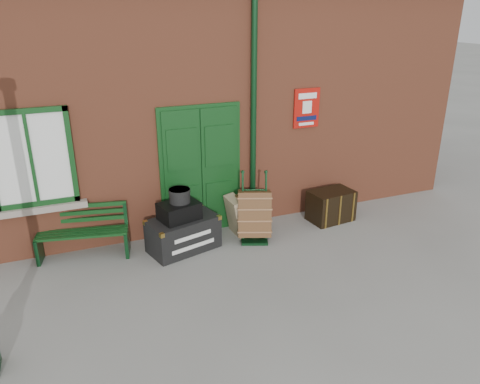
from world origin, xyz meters
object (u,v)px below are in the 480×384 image
houdini_trunk (183,234)px  dark_trunk (331,206)px  bench (83,230)px  porter_trolley (254,214)px

houdini_trunk → dark_trunk: (2.86, 0.09, 0.01)m
dark_trunk → houdini_trunk: bearing=175.2°
bench → dark_trunk: size_ratio=1.82×
bench → houdini_trunk: bearing=-3.4°
bench → porter_trolley: (2.76, -0.47, 0.01)m
porter_trolley → dark_trunk: (1.62, 0.15, -0.16)m
bench → porter_trolley: 2.80m
bench → dark_trunk: bearing=7.4°
porter_trolley → dark_trunk: size_ratio=1.44×
houdini_trunk → bench: bearing=149.5°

